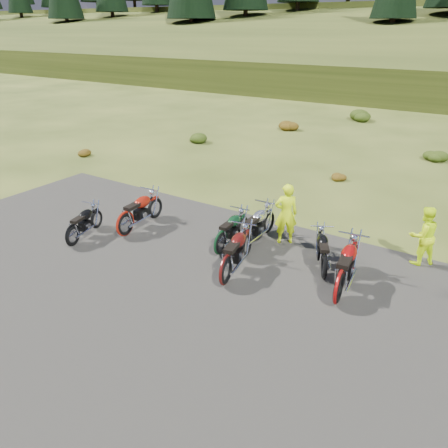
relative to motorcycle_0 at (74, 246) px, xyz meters
The scene contains 17 objects.
ground 4.80m from the motorcycle_0, ahead, with size 300.00×300.00×0.00m, color #2E3D14.
gravel_pad 4.90m from the motorcycle_0, 14.52° to the right, with size 20.00×12.00×0.04m, color black.
shrub_0 9.93m from the motorcycle_0, 136.99° to the left, with size 0.77×0.77×0.45m, color #60300C.
shrub_1 12.84m from the motorcycle_0, 109.86° to the left, with size 1.03×1.03×0.61m, color #1D320C.
shrub_2 17.44m from the motorcycle_0, 94.80° to the left, with size 1.30×1.30×0.77m, color #60300C.
shrub_3 22.72m from the motorcycle_0, 86.36° to the left, with size 1.56×1.56×0.92m, color #1D320C.
shrub_4 10.88m from the motorcycle_0, 66.48° to the left, with size 0.77×0.77×0.45m, color #60300C.
shrub_5 16.90m from the motorcycle_0, 64.64° to the left, with size 1.03×1.03×0.61m, color #1D320C.
motorcycle_0 is the anchor object (origin of this frame).
motorcycle_1 1.54m from the motorcycle_0, 58.58° to the left, with size 2.21×0.74×1.16m, color maroon, non-canonical shape.
motorcycle_2 4.31m from the motorcycle_0, 26.29° to the left, with size 1.96×0.65×1.03m, color black, non-canonical shape.
motorcycle_3 4.97m from the motorcycle_0, 28.29° to the left, with size 2.19×0.73×1.15m, color silver, non-canonical shape.
motorcycle_4 4.88m from the motorcycle_0, ahead, with size 2.23×0.74×1.17m, color #450D0B, non-canonical shape.
motorcycle_5 7.12m from the motorcycle_0, 18.28° to the left, with size 1.90×0.63×1.00m, color black, non-canonical shape.
motorcycle_6 7.56m from the motorcycle_0, 10.66° to the left, with size 2.34×0.78×1.22m, color maroon, non-canonical shape.
person_middle 6.23m from the motorcycle_0, 35.01° to the left, with size 0.66×0.43×1.82m, color #D2F30C.
person_right_a 9.70m from the motorcycle_0, 26.95° to the left, with size 0.79×0.61×1.62m, color #D2F30C.
Camera 1 is at (5.08, -7.89, 5.88)m, focal length 35.00 mm.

